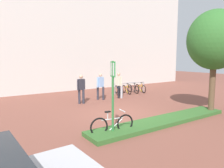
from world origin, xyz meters
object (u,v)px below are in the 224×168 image
Objects in this scene: bike_rack_cluster at (130,89)px; tree_sidewalk at (215,40)px; bike_at_sign at (112,124)px; person_suited_dark at (81,87)px; person_shirt_white at (100,85)px; person_casual_tan at (119,83)px; bollard_steel at (122,92)px; parking_sign_post at (113,88)px.

tree_sidewalk is at bearing -93.10° from bike_rack_cluster.
person_suited_dark reaches higher than bike_at_sign.
tree_sidewalk reaches higher than bike_rack_cluster.
bike_at_sign is at bearing -103.98° from person_suited_dark.
person_casual_tan is at bearing -4.77° from person_shirt_white.
person_suited_dark is at bearing 128.71° from tree_sidewalk.
person_shirt_white is (-1.45, 0.32, 0.53)m from bollard_steel.
tree_sidewalk reaches higher than person_suited_dark.
parking_sign_post is 1.51× the size of person_shirt_white.
parking_sign_post reaches higher than bollard_steel.
person_suited_dark is at bearing -178.63° from bollard_steel.
bike_rack_cluster is 2.17m from bollard_steel.
bike_at_sign is 1.85× the size of bollard_steel.
tree_sidewalk is 2.89× the size of person_suited_dark.
person_shirt_white is at bearing 14.29° from person_suited_dark.
bollard_steel is at bearing -12.58° from person_shirt_white.
parking_sign_post is 1.51× the size of person_suited_dark.
person_shirt_white is (-1.37, 0.11, 0.00)m from person_casual_tan.
bollard_steel is 1.58m from person_shirt_white.
bike_rack_cluster is at bearing 15.83° from person_suited_dark.
bike_at_sign is 0.97× the size of person_casual_tan.
bike_rack_cluster is (0.37, 6.82, -3.18)m from tree_sidewalk.
bollard_steel is at bearing -143.87° from bike_rack_cluster.
person_shirt_white is (-3.20, -0.95, 0.64)m from bike_rack_cluster.
bike_at_sign is (-5.68, 0.30, -3.17)m from tree_sidewalk.
tree_sidewalk is 6.46m from person_casual_tan.
tree_sidewalk is 6.99m from person_shirt_white.
bollard_steel is at bearing -68.73° from person_casual_tan.
person_suited_dark is at bearing -174.50° from person_casual_tan.
bollard_steel is (4.30, 5.25, 0.10)m from bike_at_sign.
person_suited_dark is (1.29, 5.18, 0.63)m from bike_at_sign.
bike_rack_cluster is 1.54× the size of person_shirt_white.
person_casual_tan is at bearing 111.27° from bollard_steel.
parking_sign_post is 0.98× the size of bike_rack_cluster.
bike_rack_cluster is 1.54× the size of person_suited_dark.
tree_sidewalk is 7.53m from bike_rack_cluster.
tree_sidewalk is 6.03m from parking_sign_post.
person_casual_tan is at bearing 104.25° from tree_sidewalk.
parking_sign_post is 7.07m from person_casual_tan.
person_suited_dark is (-3.01, -0.07, 0.53)m from bollard_steel.
tree_sidewalk reaches higher than parking_sign_post.
bollard_steel is 3.05m from person_suited_dark.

